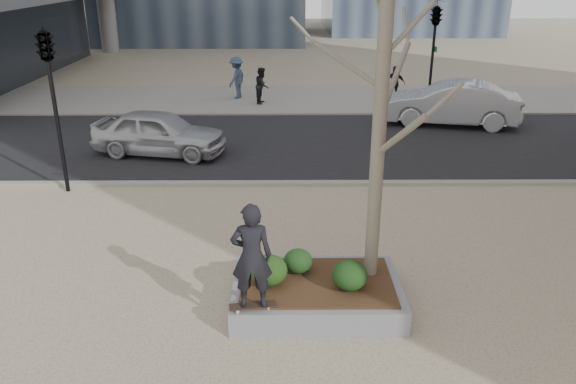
{
  "coord_description": "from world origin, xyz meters",
  "views": [
    {
      "loc": [
        0.42,
        -8.7,
        5.71
      ],
      "look_at": [
        0.5,
        2.0,
        1.4
      ],
      "focal_mm": 35.0,
      "sensor_mm": 36.0,
      "label": 1
    }
  ],
  "objects_px": {
    "planter": "(316,294)",
    "skateboard": "(253,307)",
    "police_car": "(159,133)",
    "skateboarder": "(252,256)"
  },
  "relations": [
    {
      "from": "planter",
      "to": "skateboard",
      "type": "xyz_separation_m",
      "value": [
        -1.1,
        -0.81,
        0.26
      ]
    },
    {
      "from": "skateboard",
      "to": "police_car",
      "type": "xyz_separation_m",
      "value": [
        -3.5,
        9.58,
        0.26
      ]
    },
    {
      "from": "police_car",
      "to": "skateboarder",
      "type": "bearing_deg",
      "value": -148.23
    },
    {
      "from": "skateboard",
      "to": "skateboarder",
      "type": "xyz_separation_m",
      "value": [
        0.0,
        0.0,
        0.95
      ]
    },
    {
      "from": "planter",
      "to": "skateboarder",
      "type": "relative_size",
      "value": 1.65
    },
    {
      "from": "planter",
      "to": "skateboard",
      "type": "distance_m",
      "value": 1.39
    },
    {
      "from": "skateboard",
      "to": "skateboarder",
      "type": "bearing_deg",
      "value": 0.0
    },
    {
      "from": "planter",
      "to": "skateboard",
      "type": "relative_size",
      "value": 3.85
    },
    {
      "from": "skateboard",
      "to": "police_car",
      "type": "bearing_deg",
      "value": 100.43
    },
    {
      "from": "planter",
      "to": "skateboarder",
      "type": "xyz_separation_m",
      "value": [
        -1.1,
        -0.81,
        1.21
      ]
    }
  ]
}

